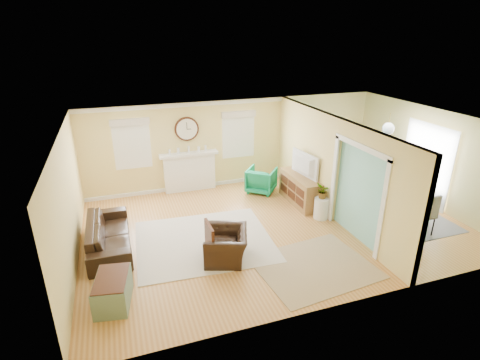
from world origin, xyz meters
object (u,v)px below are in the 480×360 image
(green_chair, at_px, (261,180))
(dining_table, at_px, (387,201))
(sofa, at_px, (109,235))
(credenza, at_px, (300,189))
(eames_chair, at_px, (226,245))

(green_chair, relative_size, dining_table, 0.41)
(sofa, relative_size, green_chair, 2.78)
(green_chair, bearing_deg, dining_table, 177.09)
(sofa, distance_m, credenza, 5.10)
(eames_chair, distance_m, credenza, 3.38)
(sofa, height_order, dining_table, dining_table)
(sofa, height_order, eames_chair, sofa)
(green_chair, bearing_deg, sofa, 62.18)
(eames_chair, relative_size, credenza, 0.62)
(dining_table, bearing_deg, eames_chair, 91.03)
(green_chair, bearing_deg, eames_chair, 96.01)
(eames_chair, bearing_deg, green_chair, 165.46)
(green_chair, height_order, credenza, credenza)
(sofa, relative_size, eames_chair, 2.24)
(eames_chair, xyz_separation_m, dining_table, (4.60, 0.68, 0.02))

